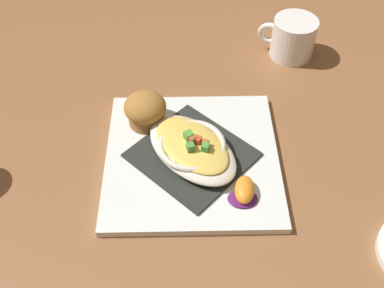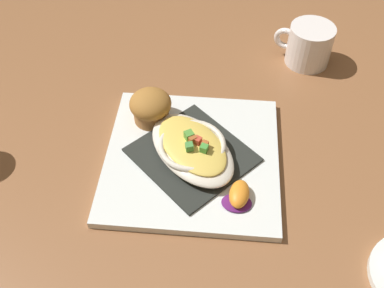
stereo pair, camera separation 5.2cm
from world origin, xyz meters
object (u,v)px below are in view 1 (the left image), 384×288
object	(u,v)px
gratin_dish	(192,147)
orange_garnish	(244,191)
coffee_mug	(292,40)
muffin	(145,110)
square_plate	(192,158)

from	to	relation	value
gratin_dish	orange_garnish	distance (m)	0.12
coffee_mug	orange_garnish	bearing A→B (deg)	170.07
muffin	coffee_mug	size ratio (longest dim) A/B	0.62
gratin_dish	orange_garnish	xyz separation A→B (m)	(-0.07, -0.09, -0.01)
gratin_dish	coffee_mug	world-z (taller)	coffee_mug
square_plate	coffee_mug	size ratio (longest dim) A/B	2.42
orange_garnish	coffee_mug	world-z (taller)	coffee_mug
muffin	orange_garnish	bearing A→B (deg)	-125.63
muffin	coffee_mug	bearing A→B (deg)	-44.54
square_plate	orange_garnish	world-z (taller)	orange_garnish
square_plate	muffin	size ratio (longest dim) A/B	3.92
muffin	gratin_dish	bearing A→B (deg)	-125.10
muffin	orange_garnish	world-z (taller)	muffin
orange_garnish	square_plate	bearing A→B (deg)	53.86
gratin_dish	coffee_mug	distance (m)	0.37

